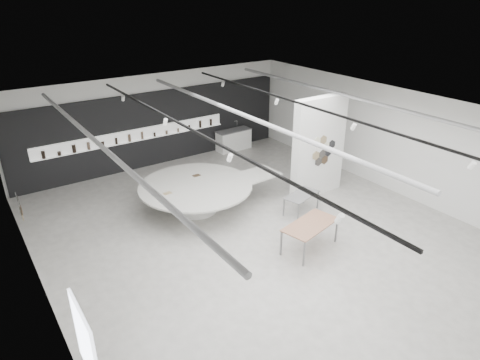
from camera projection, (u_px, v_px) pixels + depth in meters
room at (253, 172)px, 12.36m from camera, size 12.02×14.02×3.82m
back_wall_display at (155, 129)px, 17.78m from camera, size 11.80×0.27×3.10m
partition_column at (319, 147)px, 15.07m from camera, size 2.20×0.38×3.60m
display_island at (198, 193)px, 14.37m from camera, size 4.97×3.95×0.97m
sample_table_wood at (310, 226)px, 12.19m from camera, size 1.89×1.24×0.82m
sample_table_stone at (302, 196)px, 14.24m from camera, size 1.40×0.94×0.66m
kitchen_counter at (234, 140)px, 19.77m from camera, size 1.68×0.70×1.31m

